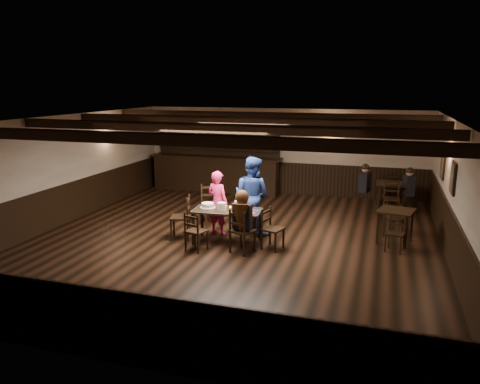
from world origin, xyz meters
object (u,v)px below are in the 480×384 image
(chair_near_left, at_px, (194,229))
(cake, at_px, (208,205))
(bar_counter, at_px, (216,169))
(dining_table, at_px, (227,214))
(chair_near_right, at_px, (240,228))
(man_blue, at_px, (252,196))
(woman_pink, at_px, (218,203))

(chair_near_left, bearing_deg, cake, 89.49)
(chair_near_left, distance_m, bar_counter, 5.85)
(cake, bearing_deg, chair_near_left, -90.51)
(dining_table, height_order, chair_near_right, chair_near_right)
(man_blue, bearing_deg, cake, 57.57)
(chair_near_left, bearing_deg, woman_pink, 86.60)
(dining_table, xyz_separation_m, woman_pink, (-0.41, 0.52, 0.09))
(dining_table, distance_m, man_blue, 0.89)
(bar_counter, bearing_deg, chair_near_left, -74.44)
(man_blue, bearing_deg, dining_table, 82.38)
(dining_table, relative_size, cake, 4.47)
(chair_near_left, distance_m, man_blue, 1.78)
(dining_table, xyz_separation_m, bar_counter, (-2.05, 4.90, 0.06))
(dining_table, height_order, bar_counter, bar_counter)
(chair_near_left, height_order, woman_pink, woman_pink)
(dining_table, distance_m, woman_pink, 0.67)
(dining_table, relative_size, woman_pink, 1.02)
(bar_counter, bearing_deg, woman_pink, -69.44)
(dining_table, xyz_separation_m, chair_near_right, (0.48, -0.59, -0.12))
(chair_near_right, distance_m, woman_pink, 1.43)
(chair_near_right, distance_m, cake, 1.17)
(man_blue, height_order, cake, man_blue)
(man_blue, bearing_deg, woman_pink, 35.16)
(chair_near_right, bearing_deg, man_blue, 95.97)
(chair_near_left, xyz_separation_m, cake, (0.01, 0.78, 0.31))
(bar_counter, bearing_deg, cake, -72.00)
(chair_near_left, xyz_separation_m, man_blue, (0.81, 1.52, 0.42))
(chair_near_left, bearing_deg, chair_near_right, 8.47)
(chair_near_right, xyz_separation_m, cake, (-0.95, 0.64, 0.25))
(woman_pink, distance_m, bar_counter, 4.68)
(dining_table, height_order, woman_pink, woman_pink)
(chair_near_left, relative_size, cake, 2.44)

